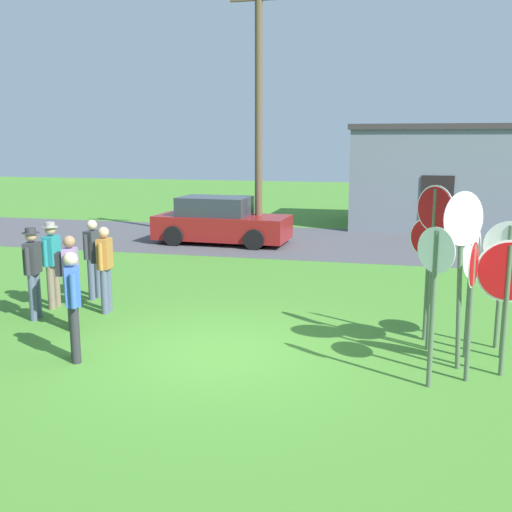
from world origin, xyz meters
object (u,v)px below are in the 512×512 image
object	(u,v)px
stop_sign_leaning_right	(472,288)
person_on_left	(104,263)
stop_sign_low_front	(433,240)
utility_pole	(259,109)
stop_sign_nearest	(508,266)
person_in_blue	(33,268)
person_near_signs	(70,275)
person_with_sunhat	(93,255)
stop_sign_far_back	(501,271)
stop_sign_tallest	(428,257)
stop_sign_rear_left	(434,282)
stop_sign_center_cluster	(508,285)
person_holding_notes	(52,260)
stop_sign_leaning_left	(462,248)
stop_sign_rear_right	(471,267)
parked_car_on_street	(221,222)
person_in_teal	(73,300)

from	to	relation	value
stop_sign_leaning_right	person_on_left	bearing A→B (deg)	163.49
stop_sign_low_front	person_on_left	distance (m)	6.16
utility_pole	stop_sign_nearest	distance (m)	11.67
person_in_blue	person_near_signs	distance (m)	1.08
utility_pole	person_with_sunhat	xyz separation A→B (m)	(-1.68, -7.77, -3.31)
person_near_signs	person_on_left	xyz separation A→B (m)	(0.06, 1.13, 0.00)
stop_sign_far_back	person_on_left	size ratio (longest dim) A/B	1.12
stop_sign_tallest	person_on_left	size ratio (longest dim) A/B	1.24
person_on_left	stop_sign_rear_left	bearing A→B (deg)	-20.71
stop_sign_center_cluster	person_on_left	world-z (taller)	stop_sign_center_cluster
utility_pole	person_on_left	distance (m)	9.31
stop_sign_far_back	stop_sign_nearest	bearing A→B (deg)	-87.42
utility_pole	person_holding_notes	bearing A→B (deg)	-103.91
stop_sign_far_back	stop_sign_low_front	bearing A→B (deg)	-161.42
person_in_blue	person_holding_notes	world-z (taller)	same
person_holding_notes	stop_sign_tallest	bearing A→B (deg)	-2.31
stop_sign_rear_left	person_in_blue	world-z (taller)	stop_sign_rear_left
stop_sign_leaning_left	person_in_blue	bearing A→B (deg)	174.69
stop_sign_rear_left	person_holding_notes	size ratio (longest dim) A/B	1.27
stop_sign_leaning_right	stop_sign_tallest	bearing A→B (deg)	107.13
person_holding_notes	person_on_left	size ratio (longest dim) A/B	1.03
stop_sign_leaning_left	stop_sign_rear_right	bearing A→B (deg)	68.19
utility_pole	person_holding_notes	distance (m)	9.46
utility_pole	stop_sign_leaning_right	bearing A→B (deg)	-62.29
stop_sign_far_back	person_with_sunhat	distance (m)	7.95
parked_car_on_street	stop_sign_tallest	size ratio (longest dim) A/B	2.08
utility_pole	person_in_blue	world-z (taller)	utility_pole
parked_car_on_street	stop_sign_tallest	xyz separation A→B (m)	(6.23, -8.55, 0.73)
stop_sign_leaning_left	person_on_left	distance (m)	6.63
stop_sign_rear_left	person_holding_notes	world-z (taller)	stop_sign_rear_left
stop_sign_tallest	stop_sign_rear_left	bearing A→B (deg)	-89.70
parked_car_on_street	stop_sign_center_cluster	world-z (taller)	stop_sign_center_cluster
stop_sign_tallest	stop_sign_rear_right	xyz separation A→B (m)	(0.59, -0.70, 0.01)
person_near_signs	person_holding_notes	distance (m)	1.60
stop_sign_far_back	person_holding_notes	xyz separation A→B (m)	(-8.29, 0.42, -0.29)
parked_car_on_street	person_near_signs	xyz separation A→B (m)	(0.15, -9.43, 0.29)
stop_sign_far_back	stop_sign_leaning_right	bearing A→B (deg)	-110.84
parked_car_on_street	stop_sign_rear_right	bearing A→B (deg)	-53.58
stop_sign_nearest	person_in_teal	bearing A→B (deg)	-165.03
stop_sign_rear_right	person_near_signs	world-z (taller)	stop_sign_rear_right
stop_sign_center_cluster	stop_sign_nearest	bearing A→B (deg)	81.98
stop_sign_leaning_right	person_in_blue	xyz separation A→B (m)	(-7.61, 1.21, -0.36)
person_near_signs	person_on_left	bearing A→B (deg)	86.86
stop_sign_nearest	person_holding_notes	xyz separation A→B (m)	(-8.31, 0.88, -0.47)
parked_car_on_street	stop_sign_nearest	bearing A→B (deg)	-51.11
utility_pole	person_on_left	world-z (taller)	utility_pole
person_in_blue	stop_sign_tallest	bearing A→B (deg)	3.91
stop_sign_center_cluster	person_on_left	xyz separation A→B (m)	(-7.05, 1.61, -0.36)
parked_car_on_street	stop_sign_leaning_left	size ratio (longest dim) A/B	1.67
stop_sign_tallest	person_near_signs	bearing A→B (deg)	-171.71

